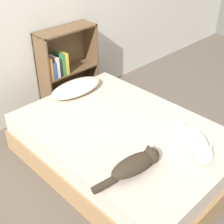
{
  "coord_description": "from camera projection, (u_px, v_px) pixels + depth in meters",
  "views": [
    {
      "loc": [
        -1.66,
        -1.55,
        2.06
      ],
      "look_at": [
        0.0,
        0.15,
        0.51
      ],
      "focal_mm": 50.0,
      "sensor_mm": 36.0,
      "label": 1
    }
  ],
  "objects": [
    {
      "name": "cat_light",
      "position": [
        197.0,
        144.0,
        2.49
      ],
      "size": [
        0.38,
        0.48,
        0.17
      ],
      "rotation": [
        0.0,
        0.0,
        4.1
      ],
      "color": "white",
      "rests_on": "bed"
    },
    {
      "name": "wall_back",
      "position": [
        29.0,
        5.0,
        3.15
      ],
      "size": [
        8.0,
        0.06,
        2.5
      ],
      "color": "silver",
      "rests_on": "ground_plane"
    },
    {
      "name": "bed",
      "position": [
        123.0,
        146.0,
        2.92
      ],
      "size": [
        1.37,
        1.95,
        0.41
      ],
      "color": "#99754C",
      "rests_on": "ground_plane"
    },
    {
      "name": "pillow",
      "position": [
        76.0,
        88.0,
        3.31
      ],
      "size": [
        0.61,
        0.3,
        0.12
      ],
      "color": "beige",
      "rests_on": "bed"
    },
    {
      "name": "bookshelf",
      "position": [
        65.0,
        68.0,
        3.63
      ],
      "size": [
        0.71,
        0.26,
        0.98
      ],
      "color": "brown",
      "rests_on": "ground_plane"
    },
    {
      "name": "cat_dark",
      "position": [
        136.0,
        164.0,
        2.31
      ],
      "size": [
        0.6,
        0.21,
        0.15
      ],
      "rotation": [
        0.0,
        0.0,
        6.15
      ],
      "color": "#33281E",
      "rests_on": "bed"
    },
    {
      "name": "ground_plane",
      "position": [
        122.0,
        162.0,
        3.03
      ],
      "size": [
        8.0,
        8.0,
        0.0
      ],
      "primitive_type": "plane",
      "color": "brown"
    }
  ]
}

